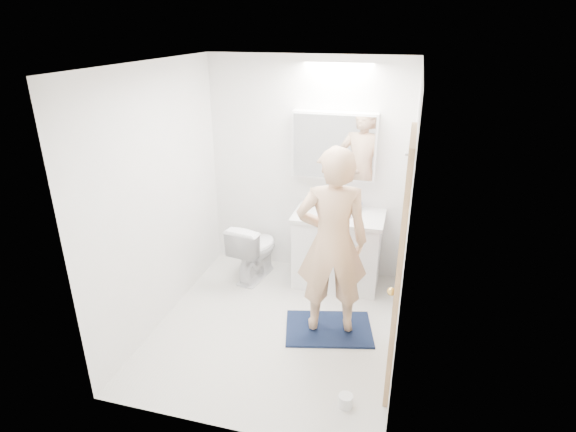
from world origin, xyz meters
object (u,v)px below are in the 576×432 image
(medicine_cabinet, at_px, (334,146))
(toilet_paper_roll, at_px, (346,401))
(soap_bottle_a, at_px, (311,197))
(vanity_cabinet, at_px, (337,251))
(soap_bottle_b, at_px, (328,200))
(toothbrush_cup, at_px, (358,206))
(toilet, at_px, (254,250))
(person, at_px, (332,243))

(medicine_cabinet, xyz_separation_m, toilet_paper_roll, (0.49, -1.99, -1.45))
(toilet_paper_roll, bearing_deg, soap_bottle_a, 110.18)
(vanity_cabinet, height_order, soap_bottle_b, soap_bottle_b)
(soap_bottle_b, xyz_separation_m, toothbrush_cup, (0.33, -0.02, -0.04))
(toilet, distance_m, person, 1.39)
(soap_bottle_b, bearing_deg, medicine_cabinet, 36.39)
(toilet, distance_m, toilet_paper_roll, 2.13)
(person, height_order, soap_bottle_b, person)
(soap_bottle_a, xyz_separation_m, toothbrush_cup, (0.51, 0.01, -0.06))
(medicine_cabinet, relative_size, toilet_paper_roll, 8.00)
(soap_bottle_a, bearing_deg, toilet, -155.43)
(person, xyz_separation_m, toilet_paper_roll, (0.29, -0.90, -0.86))
(medicine_cabinet, distance_m, soap_bottle_b, 0.60)
(person, bearing_deg, soap_bottle_b, -90.89)
(toothbrush_cup, distance_m, toilet_paper_roll, 2.12)
(soap_bottle_b, bearing_deg, toilet_paper_roll, -74.90)
(toilet, height_order, toothbrush_cup, toothbrush_cup)
(person, relative_size, toilet_paper_roll, 15.76)
(medicine_cabinet, xyz_separation_m, soap_bottle_b, (-0.04, -0.03, -0.60))
(vanity_cabinet, xyz_separation_m, medicine_cabinet, (-0.11, 0.21, 1.11))
(toilet, xyz_separation_m, toothbrush_cup, (1.09, 0.28, 0.53))
(medicine_cabinet, bearing_deg, toilet_paper_roll, -76.22)
(person, relative_size, soap_bottle_a, 8.02)
(medicine_cabinet, height_order, soap_bottle_a, medicine_cabinet)
(medicine_cabinet, bearing_deg, vanity_cabinet, -61.41)
(toilet, bearing_deg, soap_bottle_a, -145.64)
(toilet, distance_m, soap_bottle_a, 0.87)
(toilet, bearing_deg, soap_bottle_b, -149.01)
(vanity_cabinet, bearing_deg, soap_bottle_b, 130.76)
(toilet, height_order, soap_bottle_b, soap_bottle_b)
(person, bearing_deg, medicine_cabinet, -93.27)
(toilet, bearing_deg, medicine_cabinet, -148.13)
(medicine_cabinet, xyz_separation_m, person, (0.19, -1.10, -0.59))
(soap_bottle_b, xyz_separation_m, toilet_paper_roll, (0.53, -1.96, -0.85))
(vanity_cabinet, bearing_deg, toothbrush_cup, 42.99)
(toilet, relative_size, soap_bottle_a, 3.14)
(soap_bottle_a, height_order, toilet_paper_roll, soap_bottle_a)
(vanity_cabinet, bearing_deg, medicine_cabinet, 118.59)
(soap_bottle_b, bearing_deg, vanity_cabinet, -49.24)
(person, xyz_separation_m, soap_bottle_b, (-0.24, 1.07, -0.01))
(soap_bottle_a, distance_m, toilet_paper_roll, 2.24)
(toilet_paper_roll, bearing_deg, toilet, 127.72)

